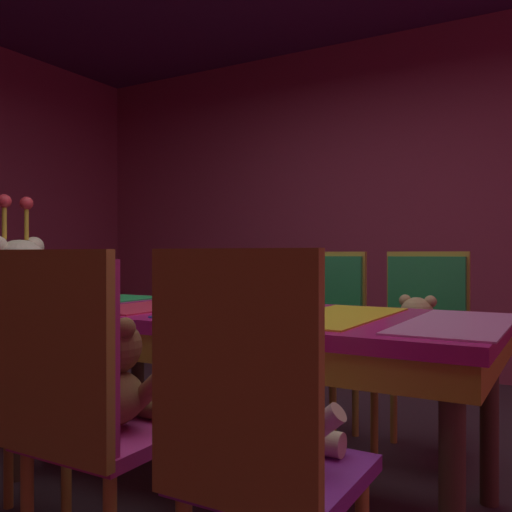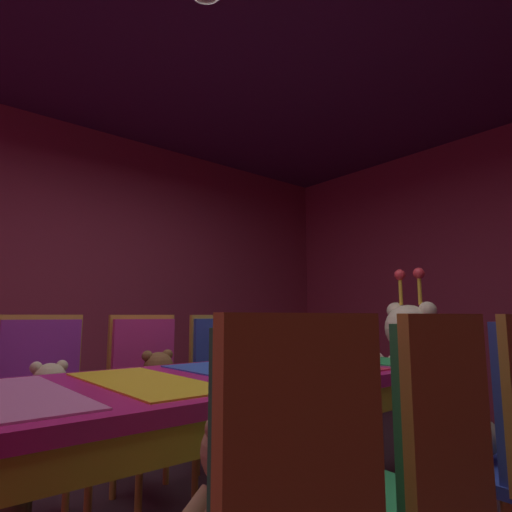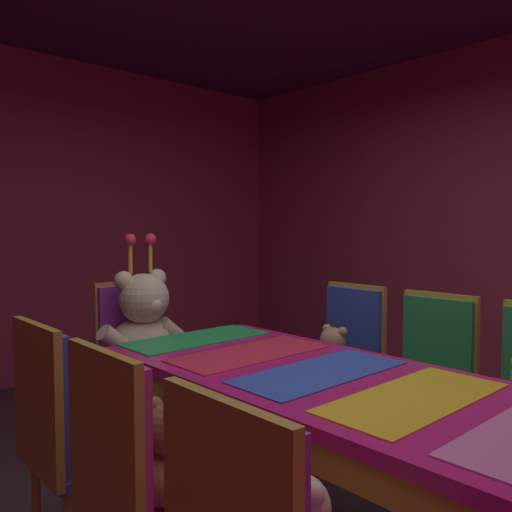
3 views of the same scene
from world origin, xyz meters
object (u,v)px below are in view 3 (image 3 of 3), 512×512
Objects in this scene: teddy_left_2 at (96,418)px; chair_right_2 at (348,350)px; teddy_right_2 at (332,356)px; chair_left_2 at (59,424)px; throne_chair at (132,344)px; banquet_table at (320,394)px; teddy_left_1 at (171,459)px; chair_left_1 at (129,475)px; chair_right_1 at (432,369)px; king_teddy_bear at (145,328)px.

chair_right_2 is (1.57, -0.00, 0.01)m from teddy_left_2.
chair_right_2 reaches higher than teddy_right_2.
chair_left_2 is 3.08× the size of teddy_right_2.
chair_right_2 is 3.08× the size of teddy_right_2.
teddy_right_2 is (-0.14, 0.00, -0.01)m from chair_right_2.
teddy_left_2 is at bearing -35.07° from throne_chair.
banquet_table is 5.78× the size of teddy_left_1.
chair_left_1 is at bearing 17.09° from chair_right_2.
chair_left_2 is 0.14m from teddy_left_2.
chair_right_2 is at bearing 31.55° from banquet_table.
chair_left_2 is at bearing 104.96° from teddy_left_1.
chair_right_1 reaches higher than teddy_left_2.
chair_left_1 is 1.00× the size of chair_right_1.
chair_right_2 is 1.22m from king_teddy_bear.
chair_right_2 is at bearing 18.58° from teddy_left_1.
chair_left_2 is (-0.85, 0.53, -0.06)m from banquet_table.
teddy_left_1 is at bearing -75.04° from chair_left_2.
chair_right_1 reaches higher than banquet_table.
banquet_table is 2.44× the size of king_teddy_bear.
teddy_right_2 is at bearing 40.34° from king_teddy_bear.
chair_right_1 is 1.00× the size of chair_right_2.
teddy_right_2 reaches higher than teddy_left_2.
throne_chair is at bearing 60.93° from chair_left_1.
chair_left_2 reaches higher than banquet_table.
teddy_left_2 is at bearing -0.14° from chair_right_2.
banquet_table is at bearing 36.42° from teddy_right_2.
teddy_right_2 is 1.24m from throne_chair.
chair_left_2 reaches higher than teddy_left_2.
teddy_left_2 is (0.15, 0.53, -0.01)m from chair_left_1.
teddy_left_1 reaches higher than banquet_table.
king_teddy_bear reaches higher than chair_right_2.
teddy_right_2 is at bearing 35.38° from throne_chair.
chair_left_1 is at bearing -180.00° from teddy_left_1.
teddy_right_2 is (1.43, 0.53, -0.01)m from teddy_left_1.
chair_right_1 is (0.85, -0.01, -0.06)m from banquet_table.
chair_left_1 is 1.00× the size of throne_chair.
throne_chair is (-0.86, 1.01, 0.00)m from chair_right_2.
teddy_left_1 is 1.66m from chair_right_2.
chair_left_1 is 1.76m from throne_chair.
king_teddy_bear is (-0.00, 1.38, 0.07)m from banquet_table.
chair_left_2 and chair_right_1 have the same top height.
chair_left_1 is at bearing -105.61° from teddy_left_2.
teddy_left_1 is (-0.71, 0.00, -0.05)m from banquet_table.
teddy_left_1 is 0.55m from chair_left_2.
chair_right_2 is 0.15m from teddy_right_2.
chair_right_1 is (1.56, -0.02, -0.00)m from teddy_left_1.
banquet_table is 1.54m from throne_chair.
king_teddy_bear is at bearing -0.00° from throne_chair.
banquet_table is 0.71m from teddy_left_1.
teddy_left_1 is 1.09× the size of teddy_right_2.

